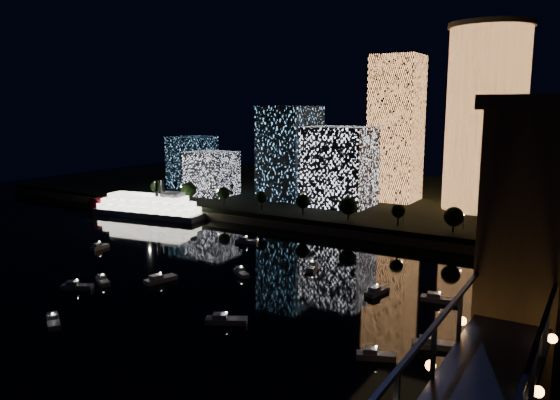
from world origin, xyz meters
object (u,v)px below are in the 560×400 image
Objects in this scene: tower_rectangular at (396,129)px; truss_bridge at (535,284)px; riverboat at (143,206)px; tower_cylindrical at (486,118)px.

truss_bridge is at bearing -61.21° from tower_rectangular.
truss_bridge is at bearing -21.75° from riverboat.
riverboat is (-166.09, 66.28, -11.89)m from truss_bridge.
tower_cylindrical is at bearing -4.98° from tower_rectangular.
tower_cylindrical is 1.16× the size of tower_rectangular.
tower_rectangular is 0.25× the size of truss_bridge.
tower_cylindrical reaches higher than truss_bridge.
tower_cylindrical is 151.94m from riverboat.
tower_rectangular is at bearing 38.33° from riverboat.
tower_cylindrical is at bearing 27.59° from riverboat.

